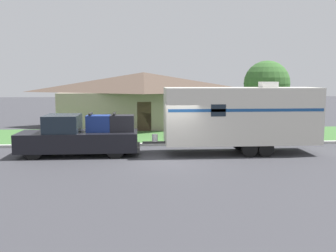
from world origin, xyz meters
TOP-DOWN VIEW (x-y plane):
  - ground_plane at (0.00, 0.00)m, footprint 120.00×120.00m
  - curb_strip at (0.00, 3.75)m, footprint 80.00×0.30m
  - lawn_strip at (0.00, 7.40)m, footprint 80.00×7.00m
  - house_across_street at (-1.20, 12.70)m, footprint 13.21×7.12m
  - pickup_truck at (-4.41, 1.37)m, footprint 5.82×1.99m
  - travel_trailer at (3.54, 1.37)m, footprint 8.66×2.29m
  - mailbox at (1.48, 4.43)m, footprint 0.48×0.20m
  - tree_in_yard at (6.57, 6.53)m, footprint 2.89×2.89m

SIDE VIEW (x-z plane):
  - ground_plane at x=0.00m, z-range 0.00..0.00m
  - lawn_strip at x=0.00m, z-range 0.00..0.03m
  - curb_strip at x=0.00m, z-range 0.00..0.14m
  - pickup_truck at x=-4.41m, z-range -0.12..1.95m
  - mailbox at x=1.48m, z-range 0.37..1.76m
  - travel_trailer at x=3.54m, z-range 0.12..3.68m
  - house_across_street at x=-1.20m, z-range 0.08..4.28m
  - tree_in_yard at x=6.57m, z-range 0.97..5.82m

